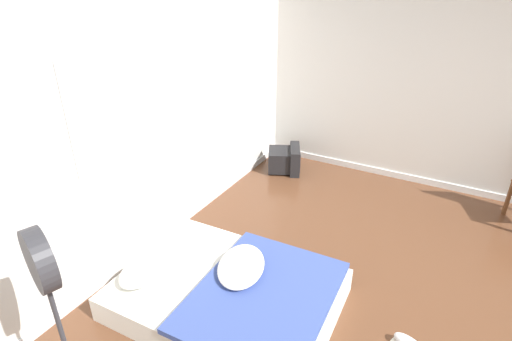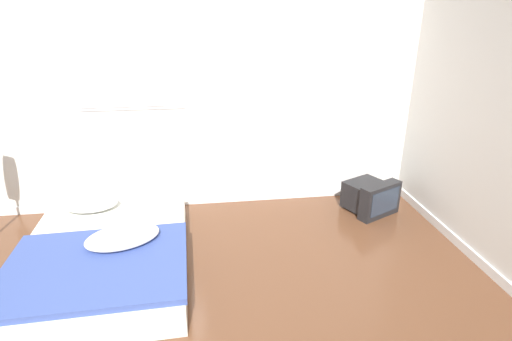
{
  "view_description": "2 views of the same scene",
  "coord_description": "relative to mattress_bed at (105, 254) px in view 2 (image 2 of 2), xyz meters",
  "views": [
    {
      "loc": [
        -2.71,
        0.13,
        2.62
      ],
      "look_at": [
        0.72,
        2.04,
        0.68
      ],
      "focal_mm": 28.0,
      "sensor_mm": 36.0,
      "label": 1
    },
    {
      "loc": [
        0.35,
        -1.42,
        2.07
      ],
      "look_at": [
        0.79,
        1.83,
        0.76
      ],
      "focal_mm": 28.0,
      "sensor_mm": 36.0,
      "label": 2
    }
  ],
  "objects": [
    {
      "name": "wall_back",
      "position": [
        0.53,
        1.2,
        1.14
      ],
      "size": [
        7.77,
        0.08,
        2.6
      ],
      "color": "silver",
      "rests_on": "ground_plane"
    },
    {
      "name": "mattress_bed",
      "position": [
        0.0,
        0.0,
        0.0
      ],
      "size": [
        1.42,
        1.88,
        0.38
      ],
      "color": "silver",
      "rests_on": "ground_plane"
    },
    {
      "name": "crt_tv",
      "position": [
        2.67,
        0.72,
        0.03
      ],
      "size": [
        0.61,
        0.6,
        0.37
      ],
      "color": "black",
      "rests_on": "ground_plane"
    }
  ]
}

